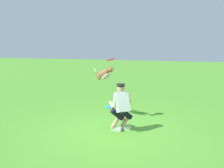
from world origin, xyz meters
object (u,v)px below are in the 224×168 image
object	(u,v)px
dog	(104,74)
person	(121,106)
frisbee_flying	(110,60)
frisbee_held	(110,107)

from	to	relation	value
dog	person	bearing A→B (deg)	-17.64
person	dog	world-z (taller)	dog
person	frisbee_flying	bearing A→B (deg)	-4.15
person	frisbee_flying	distance (m)	1.66
person	dog	size ratio (longest dim) A/B	1.45
person	frisbee_held	size ratio (longest dim) A/B	5.18
frisbee_held	dog	bearing A→B (deg)	-62.86
dog	frisbee_flying	world-z (taller)	frisbee_flying
dog	frisbee_held	bearing A→B (deg)	-29.17
frisbee_flying	frisbee_held	bearing A→B (deg)	106.24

